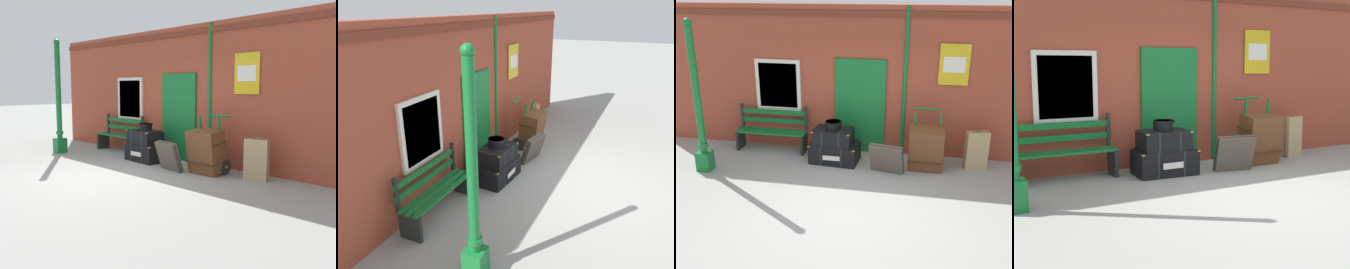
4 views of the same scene
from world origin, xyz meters
TOP-DOWN VIEW (x-y plane):
  - ground_plane at (0.00, 0.00)m, footprint 60.00×60.00m
  - brick_facade at (-0.02, 2.60)m, footprint 10.40×0.35m
  - lamp_post at (-3.11, 0.84)m, footprint 0.28×0.28m
  - platform_bench at (-2.14, 2.16)m, footprint 1.60×0.43m
  - steamer_trunk_base at (-0.60, 1.77)m, footprint 1.05×0.72m
  - steamer_trunk_middle at (-0.63, 1.74)m, footprint 0.83×0.59m
  - round_hatbox at (-0.63, 1.75)m, footprint 0.36×0.34m
  - porters_trolley at (1.30, 1.88)m, footprint 0.71×0.59m
  - large_brown_trunk at (1.30, 1.70)m, footprint 0.70×0.55m
  - suitcase_cream at (2.32, 1.98)m, footprint 0.48×0.28m
  - suitcase_slate at (0.54, 1.39)m, footprint 0.71×0.43m

SIDE VIEW (x-z plane):
  - ground_plane at x=0.00m, z-range 0.00..0.00m
  - steamer_trunk_base at x=-0.60m, z-range 0.00..0.42m
  - porters_trolley at x=1.30m, z-range -0.33..0.87m
  - suitcase_slate at x=0.54m, z-range -0.01..0.63m
  - suitcase_cream at x=2.32m, z-range -0.02..0.82m
  - platform_bench at x=-2.14m, z-range -0.06..0.95m
  - large_brown_trunk at x=1.30m, z-range 0.00..0.93m
  - steamer_trunk_middle at x=-0.63m, z-range 0.42..0.74m
  - round_hatbox at x=-0.63m, z-range 0.75..0.92m
  - lamp_post at x=-3.11m, z-range -0.36..2.66m
  - brick_facade at x=-0.02m, z-range 0.00..3.20m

